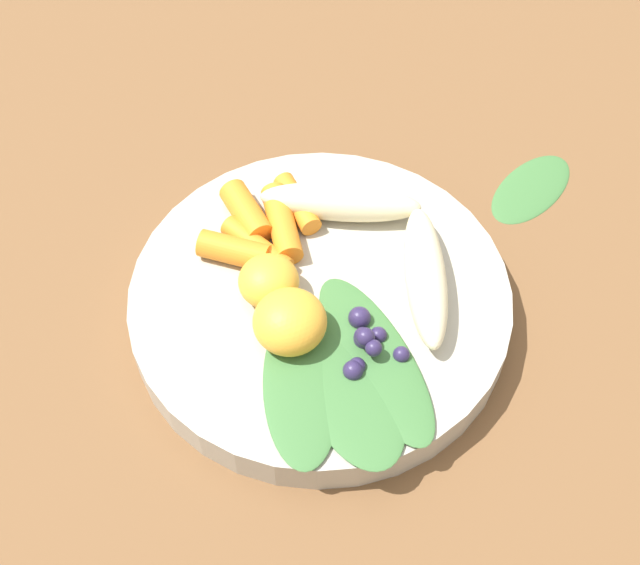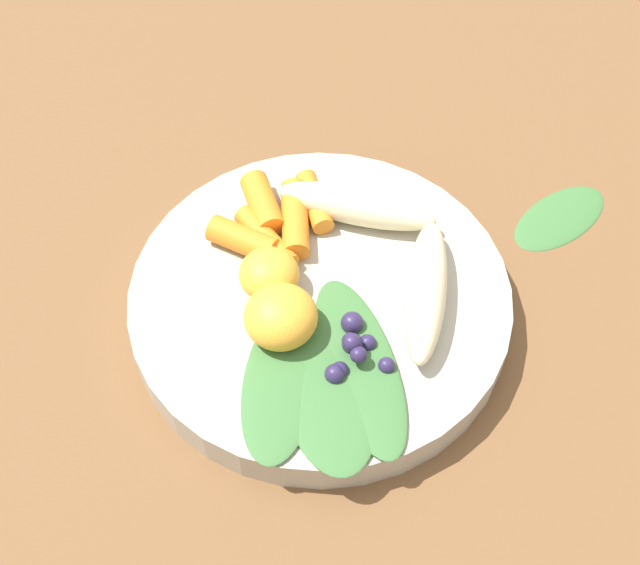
{
  "view_description": "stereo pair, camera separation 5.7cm",
  "coord_description": "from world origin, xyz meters",
  "px_view_note": "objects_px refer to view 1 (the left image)",
  "views": [
    {
      "loc": [
        -0.23,
        -0.24,
        0.5
      ],
      "look_at": [
        0.0,
        0.0,
        0.04
      ],
      "focal_mm": 48.68,
      "sensor_mm": 36.0,
      "label": 1
    },
    {
      "loc": [
        -0.19,
        -0.28,
        0.5
      ],
      "look_at": [
        0.0,
        0.0,
        0.04
      ],
      "focal_mm": 48.68,
      "sensor_mm": 36.0,
      "label": 2
    }
  ],
  "objects_px": {
    "banana_peeled_left": "(340,202)",
    "banana_peeled_right": "(425,276)",
    "bowl": "(320,303)",
    "orange_segment_near": "(290,322)",
    "kale_leaf_stray": "(532,187)"
  },
  "relations": [
    {
      "from": "banana_peeled_left",
      "to": "banana_peeled_right",
      "type": "distance_m",
      "value": 0.08
    },
    {
      "from": "banana_peeled_right",
      "to": "kale_leaf_stray",
      "type": "relative_size",
      "value": 1.3
    },
    {
      "from": "bowl",
      "to": "banana_peeled_left",
      "type": "bearing_deg",
      "value": 33.73
    },
    {
      "from": "bowl",
      "to": "banana_peeled_right",
      "type": "height_order",
      "value": "banana_peeled_right"
    },
    {
      "from": "bowl",
      "to": "kale_leaf_stray",
      "type": "xyz_separation_m",
      "value": [
        0.2,
        -0.03,
        -0.01
      ]
    },
    {
      "from": "bowl",
      "to": "banana_peeled_left",
      "type": "distance_m",
      "value": 0.07
    },
    {
      "from": "bowl",
      "to": "orange_segment_near",
      "type": "bearing_deg",
      "value": -162.05
    },
    {
      "from": "banana_peeled_right",
      "to": "bowl",
      "type": "bearing_deg",
      "value": 91.04
    },
    {
      "from": "bowl",
      "to": "orange_segment_near",
      "type": "xyz_separation_m",
      "value": [
        -0.04,
        -0.01,
        0.03
      ]
    },
    {
      "from": "banana_peeled_left",
      "to": "orange_segment_near",
      "type": "xyz_separation_m",
      "value": [
        -0.1,
        -0.05,
        0.0
      ]
    },
    {
      "from": "bowl",
      "to": "orange_segment_near",
      "type": "distance_m",
      "value": 0.05
    },
    {
      "from": "bowl",
      "to": "banana_peeled_right",
      "type": "xyz_separation_m",
      "value": [
        0.05,
        -0.05,
        0.03
      ]
    },
    {
      "from": "banana_peeled_right",
      "to": "kale_leaf_stray",
      "type": "xyz_separation_m",
      "value": [
        0.15,
        0.02,
        -0.04
      ]
    },
    {
      "from": "orange_segment_near",
      "to": "banana_peeled_left",
      "type": "bearing_deg",
      "value": 27.87
    },
    {
      "from": "bowl",
      "to": "kale_leaf_stray",
      "type": "relative_size",
      "value": 2.94
    }
  ]
}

